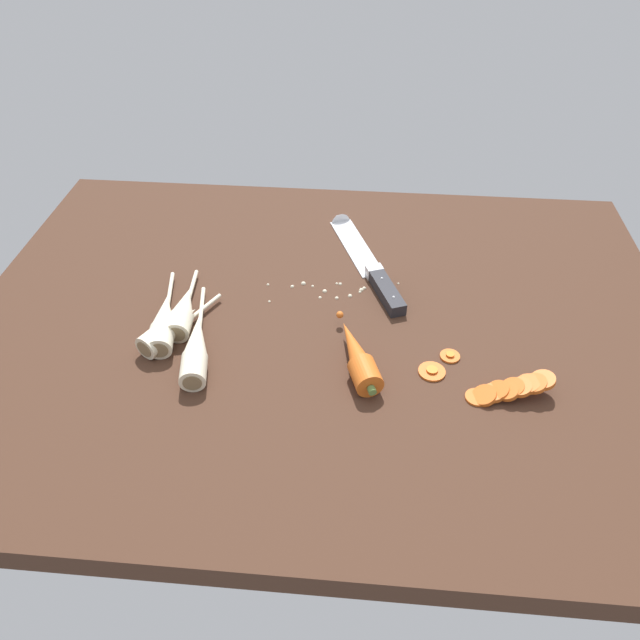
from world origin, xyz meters
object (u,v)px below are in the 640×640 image
Objects in this scene: parsnip_back at (183,311)px; carrot_slice_stray_near at (450,355)px; parsnip_mid_left at (196,348)px; carrot_slice_stack at (510,389)px; whole_carrot at (357,356)px; carrot_slice_stray_mid at (432,371)px; parsnip_mid_right at (164,321)px; parsnip_front at (171,329)px; chefs_knife at (363,257)px.

carrot_slice_stray_near is (43.83, -5.22, -1.62)cm from parsnip_back.
parsnip_mid_left is 1.28× the size of parsnip_back.
carrot_slice_stack is at bearing -13.84° from parsnip_back.
whole_carrot reaches higher than parsnip_back.
parsnip_mid_left is at bearing -63.72° from parsnip_back.
parsnip_back is 41.80cm from carrot_slice_stray_mid.
parsnip_mid_right is at bearing -130.24° from parsnip_back.
whole_carrot is 30.46cm from parsnip_front.
parsnip_mid_left is at bearing 179.59° from carrot_slice_stray_mid.
parsnip_back is at bearing 167.73° from carrot_slice_stray_mid.
whole_carrot reaches higher than carrot_slice_stray_mid.
parsnip_front is 4.71cm from parsnip_back.
chefs_knife is 1.56× the size of parsnip_mid_right.
parsnip_front and parsnip_mid_left have the same top height.
carrot_slice_stack is at bearing -19.46° from carrot_slice_stray_mid.
parsnip_front is 6.49cm from parsnip_mid_left.
parsnip_back is (-4.25, 8.61, 0.00)cm from parsnip_mid_left.
parsnip_front is at bearing -100.63° from parsnip_back.
whole_carrot is 32.31cm from parsnip_mid_right.
carrot_slice_stray_near is at bearing -60.59° from chefs_knife.
parsnip_back reaches higher than carrot_slice_stray_mid.
chefs_knife is 29.43cm from carrot_slice_stray_near.
whole_carrot is (-0.04, -28.91, 1.45)cm from chefs_knife.
carrot_slice_stray_mid is at bearing 160.54° from carrot_slice_stack.
chefs_knife is at bearing 111.33° from carrot_slice_stray_mid.
parsnip_mid_right is at bearing 177.19° from carrot_slice_stray_near.
parsnip_front is at bearing 179.24° from carrot_slice_stray_near.
parsnip_mid_left is at bearing -130.87° from chefs_knife.
parsnip_mid_right reaches higher than carrot_slice_stack.
chefs_knife is 8.02× the size of carrot_slice_stray_mid.
whole_carrot is 0.83× the size of parsnip_mid_right.
parsnip_front is 44.73cm from carrot_slice_stray_near.
carrot_slice_stray_near is (39.58, 3.39, -1.62)cm from parsnip_mid_left.
carrot_slice_stray_near is (44.70, -0.59, -1.62)cm from parsnip_front.
parsnip_mid_right is (-31.83, 5.55, -0.12)cm from whole_carrot.
parsnip_mid_right is at bearing -143.76° from chefs_knife.
parsnip_back is 44.17cm from carrot_slice_stray_near.
carrot_slice_stack is (52.64, -8.12, -0.52)cm from parsnip_front.
parsnip_mid_right reaches higher than carrot_slice_stray_mid.
parsnip_mid_left is (-25.12, -29.03, 1.33)cm from chefs_knife.
whole_carrot reaches higher than chefs_knife.
carrot_slice_stray_mid is (11.48, -0.39, -1.74)cm from whole_carrot.
chefs_knife is at bearing 119.41° from carrot_slice_stray_near.
carrot_slice_stray_mid is at bearing -12.27° from parsnip_back.
parsnip_front is at bearing -140.37° from chefs_knife.
carrot_slice_stray_near is at bearing 136.52° from carrot_slice_stack.
carrot_slice_stray_mid is at bearing -5.82° from parsnip_front.
parsnip_mid_right is 3.86cm from parsnip_back.
parsnip_back is 1.43× the size of carrot_slice_stack.
carrot_slice_stack is at bearing -10.24° from parsnip_mid_right.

